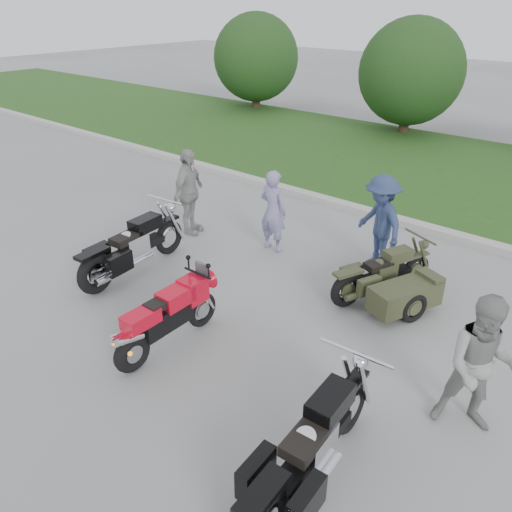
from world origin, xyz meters
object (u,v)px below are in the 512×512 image
Objects in this scene: cruiser_sidecar at (394,287)px; person_grey at (482,366)px; person_stripe at (273,211)px; person_denim at (380,222)px; cruiser_left at (130,250)px; cruiser_right at (308,454)px; person_back at (189,192)px; sportbike_red at (166,317)px.

person_grey is at bearing -20.91° from cruiser_sidecar.
person_stripe is 0.94× the size of person_grey.
person_denim is at bearing 110.27° from person_grey.
cruiser_left is 4.55m from person_denim.
cruiser_right is 6.62m from person_back.
person_back is (-5.53, 3.62, 0.42)m from cruiser_right.
person_grey is (0.98, 1.95, 0.39)m from cruiser_right.
cruiser_right is at bearing -23.87° from cruiser_left.
sportbike_red is 0.76× the size of cruiser_left.
cruiser_sidecar is at bearing 171.31° from person_stripe.
cruiser_right is at bearing -140.22° from person_grey.
person_stripe is at bearing 101.92° from sportbike_red.
person_stripe is 1.92m from person_back.
person_denim is (-0.89, 1.11, 0.51)m from cruiser_sidecar.
person_stripe is at bearing -165.54° from cruiser_sidecar.
person_stripe is (-3.68, 4.11, 0.34)m from cruiser_right.
person_stripe is at bearing -93.28° from person_back.
cruiser_right is at bearing 131.26° from person_stripe.
cruiser_sidecar is 2.61m from person_grey.
cruiser_left reaches higher than cruiser_right.
cruiser_right is (5.03, -1.67, -0.00)m from cruiser_left.
person_denim is (1.11, 4.17, 0.36)m from sportbike_red.
person_back is at bearing 142.77° from cruiser_right.
cruiser_left reaches higher than sportbike_red.
cruiser_right reaches higher than sportbike_red.
person_denim is (-2.75, 2.87, 0.01)m from person_grey.
person_stripe reaches higher than cruiser_sidecar.
person_back reaches higher than sportbike_red.
person_grey is at bearing -17.27° from person_denim.
person_grey reaches higher than cruiser_left.
cruiser_sidecar is at bearing 20.64° from cruiser_left.
sportbike_red is 1.07× the size of person_denim.
cruiser_sidecar is (2.00, 3.06, -0.16)m from sportbike_red.
cruiser_right is at bearing -13.68° from sportbike_red.
person_grey is (1.86, -1.76, 0.51)m from cruiser_sidecar.
sportbike_red is 1.16× the size of person_stripe.
cruiser_left is 1.37× the size of person_back.
sportbike_red is at bearing -100.56° from cruiser_sidecar.
person_grey is 3.98m from person_denim.
person_denim is (3.26, 3.15, 0.40)m from cruiser_left.
person_grey reaches higher than cruiser_right.
cruiser_right reaches higher than cruiser_sidecar.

